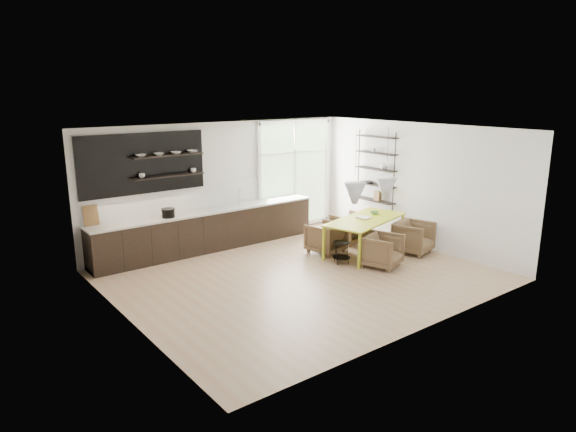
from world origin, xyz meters
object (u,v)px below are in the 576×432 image
object	(u,v)px
wire_stool	(342,250)
dining_table	(365,221)
armchair_back_left	(326,238)
armchair_back_right	(350,228)
armchair_front_left	(382,251)
armchair_front_right	(414,237)

from	to	relation	value
wire_stool	dining_table	bearing A→B (deg)	13.93
armchair_back_left	wire_stool	bearing A→B (deg)	62.10
armchair_back_left	armchair_back_right	world-z (taller)	armchair_back_right
armchair_front_left	wire_stool	xyz separation A→B (m)	(-0.53, 0.66, -0.04)
dining_table	armchair_front_right	xyz separation A→B (m)	(0.88, -0.68, -0.38)
armchair_front_left	armchair_front_right	bearing A→B (deg)	-10.22
armchair_back_right	wire_stool	xyz separation A→B (m)	(-1.27, -1.05, -0.05)
armchair_back_left	armchair_front_left	world-z (taller)	armchair_front_left
armchair_back_left	armchair_front_left	xyz separation A→B (m)	(0.29, -1.45, 0.00)
armchair_back_right	armchair_front_right	xyz separation A→B (m)	(0.55, -1.50, 0.01)
dining_table	wire_stool	bearing A→B (deg)	178.26
armchair_front_right	wire_stool	xyz separation A→B (m)	(-1.81, 0.45, -0.05)
armchair_back_right	wire_stool	distance (m)	1.65
armchair_back_left	armchair_back_right	distance (m)	1.07
armchair_back_left	armchair_back_right	bearing A→B (deg)	-176.12
dining_table	wire_stool	world-z (taller)	dining_table
armchair_front_left	armchair_front_right	world-z (taller)	armchair_front_right
armchair_back_left	wire_stool	xyz separation A→B (m)	(-0.24, -0.78, -0.04)
dining_table	armchair_front_left	distance (m)	1.06
armchair_back_right	armchair_back_left	bearing A→B (deg)	12.98
dining_table	armchair_back_left	world-z (taller)	dining_table
armchair_back_right	armchair_front_left	size ratio (longest dim) A/B	1.02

